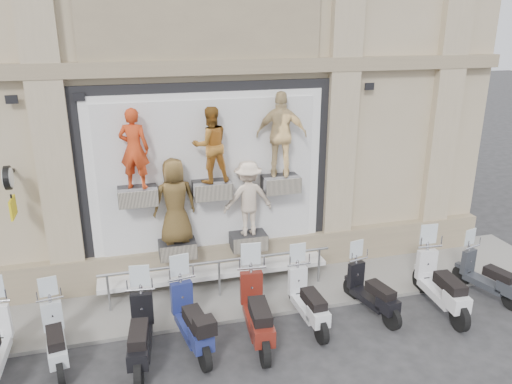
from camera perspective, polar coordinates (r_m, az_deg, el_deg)
ground at (r=9.55m, az=-1.65°, el=-18.03°), size 90.00×90.00×0.00m
sidewalk at (r=11.24m, az=-4.26°, el=-11.60°), size 16.00×2.20×0.08m
building at (r=14.53m, az=-8.90°, el=19.77°), size 14.00×8.60×12.00m
shop_vitrine at (r=10.85m, az=-4.71°, el=1.03°), size 5.60×0.83×4.30m
guard_rail at (r=10.94m, az=-4.21°, el=-9.94°), size 5.06×0.10×0.93m
clock_sign_bracket at (r=10.53m, az=-26.36°, el=0.72°), size 0.10×0.80×1.02m
scooter_c at (r=9.63m, az=-22.10°, el=-14.17°), size 0.78×1.79×1.40m
scooter_d at (r=9.18m, az=-13.18°, el=-14.33°), size 0.79×1.98×1.57m
scooter_e at (r=9.36m, az=-7.46°, el=-13.11°), size 0.87×2.03×1.60m
scooter_f at (r=9.44m, az=0.11°, el=-12.28°), size 0.80×2.13×1.70m
scooter_g at (r=10.00m, az=5.98°, el=-11.14°), size 0.59×1.85×1.49m
scooter_h at (r=10.57m, az=13.16°, el=-10.06°), size 0.86×1.81×1.41m
scooter_i at (r=11.03m, az=20.52°, el=-8.79°), size 0.74×2.08×1.66m
scooter_j at (r=11.99m, az=25.12°, el=-7.86°), size 0.94×1.79×1.39m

